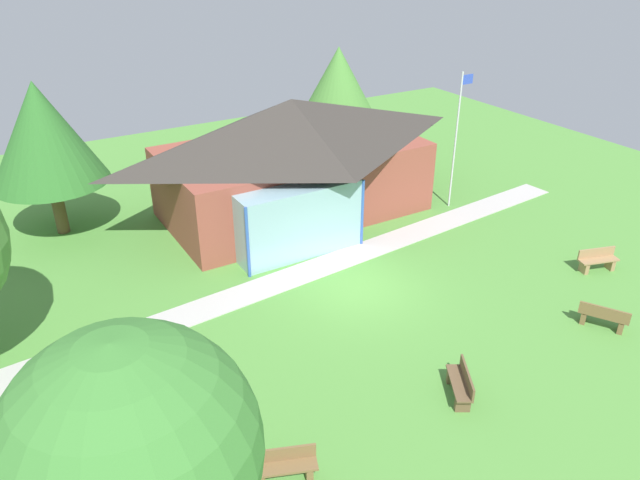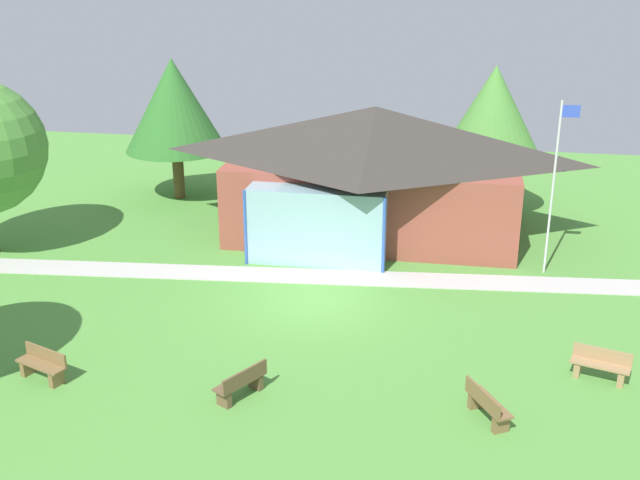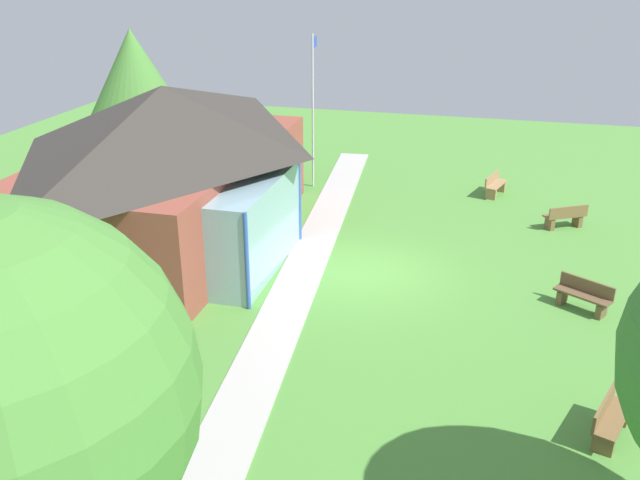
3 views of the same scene
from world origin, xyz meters
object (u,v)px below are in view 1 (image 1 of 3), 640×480
at_px(bench_front_center, 461,384).
at_px(bench_front_right, 603,317).
at_px(flagpole, 457,136).
at_px(pavilion, 293,157).
at_px(tree_behind_pavilion_left, 43,134).
at_px(bench_front_left, 285,467).
at_px(tree_behind_pavilion_right, 338,86).
at_px(tree_lawn_corner, 131,453).
at_px(bench_lawn_far_right, 597,260).

bearing_deg(bench_front_center, bench_front_right, -58.72).
distance_m(flagpole, bench_front_right, 10.37).
distance_m(pavilion, tree_behind_pavilion_left, 9.89).
height_order(bench_front_right, tree_behind_pavilion_left, tree_behind_pavilion_left).
relative_size(bench_front_left, tree_behind_pavilion_right, 0.25).
bearing_deg(tree_behind_pavilion_right, tree_behind_pavilion_left, -178.57).
distance_m(bench_front_center, bench_front_left, 5.38).
bearing_deg(flagpole, bench_front_right, -103.07).
bearing_deg(tree_lawn_corner, bench_front_right, 5.32).
height_order(tree_behind_pavilion_right, tree_behind_pavilion_left, tree_behind_pavilion_left).
xyz_separation_m(bench_lawn_far_right, bench_front_center, (-9.04, -2.52, 0.00)).
relative_size(pavilion, bench_lawn_far_right, 7.65).
bearing_deg(bench_front_left, tree_behind_pavilion_left, -61.79).
bearing_deg(tree_behind_pavilion_left, flagpole, -21.80).
relative_size(bench_front_right, tree_behind_pavilion_left, 0.24).
xyz_separation_m(flagpole, bench_lawn_far_right, (0.73, -7.24, -2.92)).
relative_size(bench_front_center, tree_lawn_corner, 0.25).
bearing_deg(tree_lawn_corner, pavilion, 53.05).
distance_m(bench_front_right, tree_lawn_corner, 15.27).
bearing_deg(bench_front_center, tree_lawn_corner, 129.18).
height_order(bench_front_right, tree_lawn_corner, tree_lawn_corner).
height_order(bench_front_right, tree_behind_pavilion_right, tree_behind_pavilion_right).
height_order(flagpole, tree_lawn_corner, flagpole).
bearing_deg(flagpole, bench_front_center, -130.42).
height_order(bench_lawn_far_right, bench_front_center, same).
bearing_deg(bench_lawn_far_right, bench_front_right, 56.82).
bearing_deg(tree_behind_pavilion_left, bench_front_right, -49.92).
bearing_deg(tree_lawn_corner, bench_front_center, 8.53).
xyz_separation_m(bench_front_center, tree_behind_pavilion_right, (6.41, 16.37, 3.94)).
height_order(pavilion, tree_lawn_corner, tree_lawn_corner).
bearing_deg(flagpole, tree_behind_pavilion_right, 105.98).
height_order(flagpole, tree_behind_pavilion_right, tree_behind_pavilion_right).
bearing_deg(bench_front_center, bench_lawn_far_right, -43.78).
distance_m(flagpole, tree_behind_pavilion_left, 16.92).
xyz_separation_m(bench_front_right, bench_front_left, (-11.44, -0.09, 0.00)).
bearing_deg(tree_behind_pavilion_right, tree_lawn_corner, -130.60).
distance_m(bench_front_center, tree_behind_pavilion_right, 18.02).
xyz_separation_m(bench_front_right, tree_lawn_corner, (-14.80, -1.38, 3.47)).
relative_size(flagpole, tree_behind_pavilion_right, 0.97).
distance_m(bench_front_right, bench_lawn_far_right, 3.86).
bearing_deg(bench_lawn_far_right, bench_front_left, 27.38).
bearing_deg(bench_front_right, bench_front_center, -119.33).
bearing_deg(pavilion, tree_lawn_corner, -126.95).
height_order(bench_front_right, bench_lawn_far_right, same).
bearing_deg(tree_behind_pavilion_left, tree_behind_pavilion_right, 1.43).
distance_m(tree_behind_pavilion_left, tree_lawn_corner, 17.40).
xyz_separation_m(tree_behind_pavilion_right, tree_behind_pavilion_left, (-13.79, -0.34, -0.10)).
bearing_deg(flagpole, tree_lawn_corner, -147.02).
bearing_deg(bench_front_left, bench_lawn_far_right, -148.86).
height_order(flagpole, bench_front_left, flagpole).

